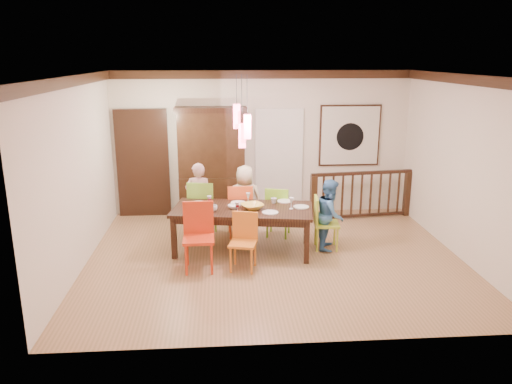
{
  "coord_description": "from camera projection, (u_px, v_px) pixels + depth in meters",
  "views": [
    {
      "loc": [
        -0.85,
        -7.49,
        3.17
      ],
      "look_at": [
        -0.27,
        0.47,
        0.99
      ],
      "focal_mm": 35.0,
      "sensor_mm": 36.0,
      "label": 1
    }
  ],
  "objects": [
    {
      "name": "wine_glass_d",
      "position": [
        291.0,
        203.0,
        8.15
      ],
      "size": [
        0.08,
        0.08,
        0.19
      ],
      "primitive_type": null,
      "color": "silver",
      "rests_on": "dining_table"
    },
    {
      "name": "wall_left",
      "position": [
        78.0,
        174.0,
        7.51
      ],
      "size": [
        0.0,
        5.0,
        5.0
      ],
      "primitive_type": "plane",
      "rotation": [
        1.57,
        0.0,
        1.57
      ],
      "color": "silver",
      "rests_on": "floor"
    },
    {
      "name": "plate_far_mid",
      "position": [
        238.0,
        203.0,
        8.48
      ],
      "size": [
        0.26,
        0.26,
        0.01
      ],
      "primitive_type": "cylinder",
      "color": "white",
      "rests_on": "dining_table"
    },
    {
      "name": "wall_back",
      "position": [
        262.0,
        144.0,
        10.13
      ],
      "size": [
        6.0,
        0.0,
        6.0
      ],
      "primitive_type": "plane",
      "rotation": [
        1.57,
        0.0,
        0.0
      ],
      "color": "silver",
      "rests_on": "floor"
    },
    {
      "name": "cup_right",
      "position": [
        274.0,
        201.0,
        8.46
      ],
      "size": [
        0.11,
        0.11,
        0.1
      ],
      "primitive_type": "imported",
      "rotation": [
        0.0,
        0.0,
        -0.08
      ],
      "color": "silver",
      "rests_on": "dining_table"
    },
    {
      "name": "chair_far_right",
      "position": [
        278.0,
        208.0,
        8.99
      ],
      "size": [
        0.52,
        0.52,
        0.92
      ],
      "rotation": [
        0.0,
        0.0,
        2.83
      ],
      "color": "#7FC928",
      "rests_on": "floor"
    },
    {
      "name": "person_far_mid",
      "position": [
        245.0,
        200.0,
        9.05
      ],
      "size": [
        0.65,
        0.45,
        1.29
      ],
      "primitive_type": "imported",
      "rotation": [
        0.0,
        0.0,
        3.08
      ],
      "color": "beige",
      "rests_on": "floor"
    },
    {
      "name": "white_doorway",
      "position": [
        279.0,
        163.0,
        10.22
      ],
      "size": [
        0.97,
        0.05,
        2.22
      ],
      "primitive_type": "cube",
      "color": "silver",
      "rests_on": "wall_back"
    },
    {
      "name": "crown_molding",
      "position": [
        276.0,
        81.0,
        7.36
      ],
      "size": [
        6.0,
        5.0,
        0.16
      ],
      "primitive_type": null,
      "color": "black",
      "rests_on": "wall_back"
    },
    {
      "name": "painting",
      "position": [
        350.0,
        136.0,
        10.18
      ],
      "size": [
        1.25,
        0.06,
        1.25
      ],
      "color": "black",
      "rests_on": "wall_back"
    },
    {
      "name": "chair_far_mid",
      "position": [
        240.0,
        206.0,
        8.97
      ],
      "size": [
        0.46,
        0.46,
        0.98
      ],
      "rotation": [
        0.0,
        0.0,
        3.18
      ],
      "color": "#E95521",
      "rests_on": "floor"
    },
    {
      "name": "wine_glass_a",
      "position": [
        209.0,
        201.0,
        8.25
      ],
      "size": [
        0.08,
        0.08,
        0.19
      ],
      "primitive_type": null,
      "color": "#590C19",
      "rests_on": "dining_table"
    },
    {
      "name": "wine_glass_c",
      "position": [
        237.0,
        208.0,
        7.91
      ],
      "size": [
        0.08,
        0.08,
        0.19
      ],
      "primitive_type": null,
      "color": "#590C19",
      "rests_on": "dining_table"
    },
    {
      "name": "balustrade",
      "position": [
        361.0,
        194.0,
        9.99
      ],
      "size": [
        2.13,
        0.32,
        0.96
      ],
      "rotation": [
        0.0,
        0.0,
        0.11
      ],
      "color": "black",
      "rests_on": "floor"
    },
    {
      "name": "chair_far_left",
      "position": [
        203.0,
        204.0,
        9.01
      ],
      "size": [
        0.54,
        0.54,
        1.03
      ],
      "rotation": [
        0.0,
        0.0,
        2.95
      ],
      "color": "#89D03E",
      "rests_on": "floor"
    },
    {
      "name": "serving_bowl",
      "position": [
        252.0,
        206.0,
        8.15
      ],
      "size": [
        0.46,
        0.46,
        0.09
      ],
      "primitive_type": "imported",
      "rotation": [
        0.0,
        0.0,
        0.38
      ],
      "color": "gold",
      "rests_on": "dining_table"
    },
    {
      "name": "chair_end_right",
      "position": [
        327.0,
        219.0,
        8.38
      ],
      "size": [
        0.44,
        0.44,
        0.9
      ],
      "rotation": [
        0.0,
        0.0,
        1.48
      ],
      "color": "#BAD233",
      "rests_on": "floor"
    },
    {
      "name": "ceiling",
      "position": [
        276.0,
        75.0,
        7.34
      ],
      "size": [
        6.0,
        6.0,
        0.0
      ],
      "primitive_type": "plane",
      "rotation": [
        3.14,
        0.0,
        0.0
      ],
      "color": "white",
      "rests_on": "wall_back"
    },
    {
      "name": "person_end_right",
      "position": [
        330.0,
        214.0,
        8.38
      ],
      "size": [
        0.6,
        0.68,
        1.2
      ],
      "primitive_type": "imported",
      "rotation": [
        0.0,
        0.0,
        1.29
      ],
      "color": "#427ABB",
      "rests_on": "floor"
    },
    {
      "name": "plate_end_right",
      "position": [
        301.0,
        207.0,
        8.25
      ],
      "size": [
        0.26,
        0.26,
        0.01
      ],
      "primitive_type": "cylinder",
      "color": "white",
      "rests_on": "dining_table"
    },
    {
      "name": "small_bowl",
      "position": [
        234.0,
        207.0,
        8.18
      ],
      "size": [
        0.24,
        0.24,
        0.06
      ],
      "primitive_type": "imported",
      "rotation": [
        0.0,
        0.0,
        0.32
      ],
      "color": "white",
      "rests_on": "dining_table"
    },
    {
      "name": "napkin",
      "position": [
        242.0,
        214.0,
        7.88
      ],
      "size": [
        0.18,
        0.14,
        0.01
      ],
      "primitive_type": "cube",
      "color": "#D83359",
      "rests_on": "dining_table"
    },
    {
      "name": "plate_far_right",
      "position": [
        285.0,
        201.0,
        8.58
      ],
      "size": [
        0.26,
        0.26,
        0.01
      ],
      "primitive_type": "cylinder",
      "color": "white",
      "rests_on": "dining_table"
    },
    {
      "name": "pendant_cluster",
      "position": [
        242.0,
        126.0,
        7.86
      ],
      "size": [
        0.27,
        0.21,
        1.14
      ],
      "color": "#FF4C68",
      "rests_on": "ceiling"
    },
    {
      "name": "floor",
      "position": [
        274.0,
        258.0,
        8.1
      ],
      "size": [
        6.0,
        6.0,
        0.0
      ],
      "primitive_type": "plane",
      "color": "#977249",
      "rests_on": "ground"
    },
    {
      "name": "wine_glass_b",
      "position": [
        248.0,
        198.0,
        8.43
      ],
      "size": [
        0.08,
        0.08,
        0.19
      ],
      "primitive_type": null,
      "color": "silver",
      "rests_on": "dining_table"
    },
    {
      "name": "plate_near_left",
      "position": [
        195.0,
        215.0,
        7.82
      ],
      "size": [
        0.26,
        0.26,
        0.01
      ],
      "primitive_type": "cylinder",
      "color": "white",
      "rests_on": "dining_table"
    },
    {
      "name": "person_far_left",
      "position": [
        199.0,
        199.0,
        9.0
      ],
      "size": [
        0.52,
        0.37,
        1.34
      ],
      "primitive_type": "imported",
      "rotation": [
        0.0,
        0.0,
        3.04
      ],
      "color": "#DBA7A9",
      "rests_on": "floor"
    },
    {
      "name": "plate_near_mid",
      "position": [
        270.0,
        212.0,
        7.96
      ],
      "size": [
        0.26,
        0.26,
        0.01
      ],
      "primitive_type": "cylinder",
      "color": "white",
      "rests_on": "dining_table"
    },
    {
      "name": "panel_door",
      "position": [
        143.0,
        165.0,
        10.02
      ],
      "size": [
        1.04,
        0.07,
        2.24
      ],
      "primitive_type": "cube",
      "color": "black",
      "rests_on": "wall_back"
    },
    {
      "name": "dining_table",
      "position": [
        243.0,
        212.0,
        8.24
      ],
      "size": [
        2.42,
        1.39,
        0.75
      ],
      "rotation": [
        0.0,
        0.0,
        -0.16
      ],
      "color": "black",
      "rests_on": "floor"
    },
    {
      "name": "china_hutch",
      "position": [
        212.0,
        163.0,
        9.95
      ],
      "size": [
        1.4,
        0.46,
        2.22
      ],
      "color": "black",
      "rests_on": "floor"
    },
    {
      "name": "wall_right",
      "position": [
        463.0,
        168.0,
        7.93
      ],
      "size": [
        0.0,
        5.0,
        5.0
      ],
      "primitive_type": "plane",
      "rotation": [
        1.57,
        0.0,
        -1.57
      ],
      "color": "silver",
      "rests_on": "floor"
    },
    {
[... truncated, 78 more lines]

